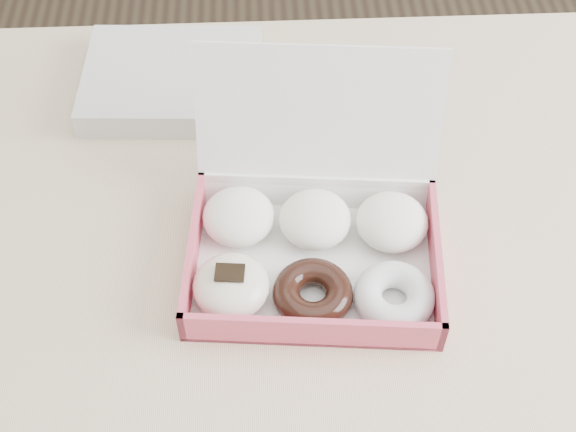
{
  "coord_description": "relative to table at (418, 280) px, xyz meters",
  "views": [
    {
      "loc": [
        -0.18,
        -0.53,
        1.46
      ],
      "look_at": [
        -0.16,
        -0.0,
        0.81
      ],
      "focal_mm": 50.0,
      "sensor_mm": 36.0,
      "label": 1
    }
  ],
  "objects": [
    {
      "name": "newspapers",
      "position": [
        -0.29,
        0.26,
        0.1
      ],
      "size": [
        0.23,
        0.19,
        0.04
      ],
      "primitive_type": "cube",
      "rotation": [
        0.0,
        0.0,
        -0.05
      ],
      "color": "silver",
      "rests_on": "table"
    },
    {
      "name": "table",
      "position": [
        0.0,
        0.0,
        0.0
      ],
      "size": [
        1.2,
        0.8,
        0.75
      ],
      "color": "tan",
      "rests_on": "ground"
    },
    {
      "name": "donut_box",
      "position": [
        -0.13,
        -0.02,
        0.11
      ],
      "size": [
        0.29,
        0.26,
        0.19
      ],
      "rotation": [
        0.0,
        0.0,
        -0.09
      ],
      "color": "white",
      "rests_on": "table"
    }
  ]
}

